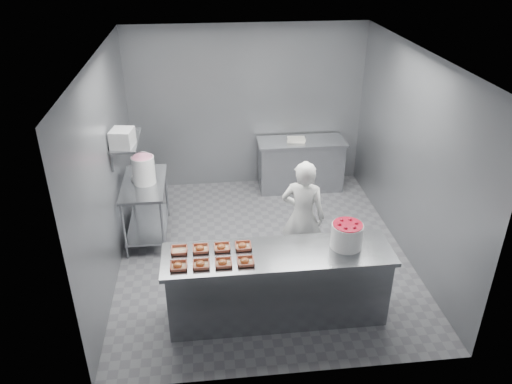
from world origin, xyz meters
TOP-DOWN VIEW (x-y plane):
  - floor at (0.00, 0.00)m, footprint 4.50×4.50m
  - ceiling at (0.00, 0.00)m, footprint 4.50×4.50m
  - wall_back at (0.00, 2.25)m, footprint 4.00×0.04m
  - wall_left at (-2.00, 0.00)m, footprint 0.04×4.50m
  - wall_right at (2.00, 0.00)m, footprint 0.04×4.50m
  - service_counter at (0.00, -1.35)m, footprint 2.60×0.70m
  - prep_table at (-1.65, 0.60)m, footprint 0.60×1.20m
  - back_counter at (0.90, 1.90)m, footprint 1.50×0.60m
  - wall_shelf at (-1.82, 0.60)m, footprint 0.35×0.90m
  - tray_0 at (-1.10, -1.50)m, footprint 0.19×0.18m
  - tray_1 at (-0.86, -1.50)m, footprint 0.19×0.18m
  - tray_2 at (-0.62, -1.50)m, footprint 0.19×0.18m
  - tray_3 at (-0.38, -1.50)m, footprint 0.19×0.18m
  - tray_4 at (-1.10, -1.20)m, footprint 0.19×0.18m
  - tray_5 at (-0.86, -1.20)m, footprint 0.19×0.18m
  - tray_6 at (-0.62, -1.20)m, footprint 0.19×0.18m
  - tray_7 at (-0.38, -1.20)m, footprint 0.19×0.18m
  - worker at (0.47, -0.42)m, footprint 0.68×0.57m
  - strawberry_tub at (0.79, -1.31)m, footprint 0.36×0.36m
  - glaze_bucket at (-1.63, 0.58)m, footprint 0.33×0.32m
  - bucket_lid at (-1.67, 0.72)m, footprint 0.34×0.34m
  - rag at (-1.61, 0.81)m, footprint 0.14×0.12m
  - appliance at (-1.82, 0.35)m, footprint 0.32×0.35m
  - paper_stack at (0.81, 1.90)m, footprint 0.34×0.27m

SIDE VIEW (x-z plane):
  - floor at x=0.00m, z-range 0.00..0.00m
  - back_counter at x=0.90m, z-range 0.00..0.90m
  - service_counter at x=0.00m, z-range 0.00..0.90m
  - prep_table at x=-1.65m, z-range 0.14..1.04m
  - worker at x=0.47m, z-range 0.00..1.58m
  - rag at x=-1.61m, z-range 0.90..0.92m
  - bucket_lid at x=-1.67m, z-range 0.90..0.93m
  - tray_4 at x=-1.10m, z-range 0.90..0.94m
  - tray_0 at x=-1.10m, z-range 0.89..0.95m
  - tray_1 at x=-0.86m, z-range 0.89..0.95m
  - tray_2 at x=-0.62m, z-range 0.89..0.95m
  - tray_3 at x=-0.38m, z-range 0.89..0.95m
  - tray_5 at x=-0.86m, z-range 0.89..0.95m
  - tray_6 at x=-0.62m, z-range 0.89..0.95m
  - tray_7 at x=-0.38m, z-range 0.89..0.95m
  - paper_stack at x=0.81m, z-range 0.90..0.95m
  - strawberry_tub at x=0.79m, z-range 0.91..1.21m
  - glaze_bucket at x=-1.63m, z-range 0.87..1.35m
  - wall_back at x=0.00m, z-range 0.00..2.80m
  - wall_left at x=-2.00m, z-range 0.00..2.80m
  - wall_right at x=2.00m, z-range 0.00..2.80m
  - wall_shelf at x=-1.82m, z-range 1.54..1.56m
  - appliance at x=-1.82m, z-range 1.56..1.80m
  - ceiling at x=0.00m, z-range 2.80..2.80m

